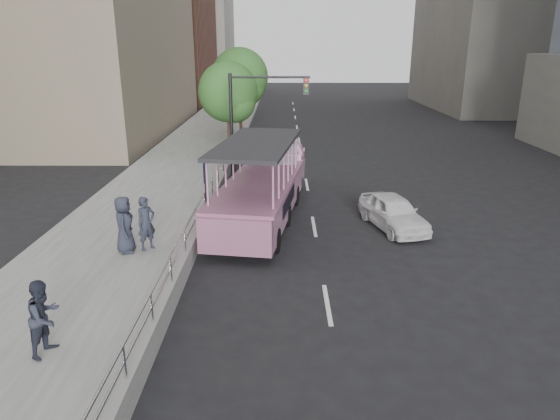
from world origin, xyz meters
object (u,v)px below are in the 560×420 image
object	(u,v)px
car	(393,212)
street_tree_far	(241,79)
pedestrian_near	(146,224)
pedestrian_mid	(44,317)
traffic_signal	(254,107)
street_tree_near	(230,94)
parking_sign	(206,189)
duck_boat	(264,186)
pedestrian_far	(124,225)

from	to	relation	value
car	street_tree_far	size ratio (longest dim) A/B	0.57
pedestrian_near	street_tree_far	distance (m)	21.16
pedestrian_mid	street_tree_far	bearing A→B (deg)	10.68
pedestrian_mid	traffic_signal	xyz separation A→B (m)	(3.49, 17.14, 2.36)
pedestrian_near	street_tree_near	size ratio (longest dim) A/B	0.31
parking_sign	street_tree_far	xyz separation A→B (m)	(-0.21, 18.93, 2.54)
traffic_signal	pedestrian_near	bearing A→B (deg)	-103.86
pedestrian_mid	pedestrian_near	bearing A→B (deg)	8.53
pedestrian_mid	street_tree_near	size ratio (longest dim) A/B	0.29
traffic_signal	street_tree_near	xyz separation A→B (m)	(-1.60, 3.43, 0.32)
pedestrian_near	street_tree_near	xyz separation A→B (m)	(1.23, 14.88, 2.64)
duck_boat	traffic_signal	distance (m)	7.55
pedestrian_far	street_tree_far	distance (m)	21.43
pedestrian_far	traffic_signal	distance (m)	12.39
car	traffic_signal	xyz separation A→B (m)	(-5.65, 8.62, 2.87)
duck_boat	street_tree_far	bearing A→B (deg)	97.45
duck_boat	parking_sign	world-z (taller)	duck_boat
traffic_signal	street_tree_far	bearing A→B (deg)	98.43
car	street_tree_far	world-z (taller)	street_tree_far
pedestrian_far	street_tree_near	xyz separation A→B (m)	(1.86, 15.10, 2.60)
pedestrian_near	pedestrian_far	distance (m)	0.67
pedestrian_mid	pedestrian_far	world-z (taller)	pedestrian_far
pedestrian_mid	parking_sign	world-z (taller)	parking_sign
street_tree_far	traffic_signal	bearing A→B (deg)	-81.57
pedestrian_mid	street_tree_near	bearing A→B (deg)	9.93
duck_boat	parking_sign	bearing A→B (deg)	-129.86
pedestrian_mid	pedestrian_far	distance (m)	5.46
pedestrian_near	traffic_signal	distance (m)	12.02
street_tree_far	duck_boat	bearing A→B (deg)	-82.55
traffic_signal	street_tree_near	world-z (taller)	street_tree_near
parking_sign	street_tree_far	world-z (taller)	street_tree_far
traffic_signal	street_tree_near	size ratio (longest dim) A/B	0.91
pedestrian_near	street_tree_far	bearing A→B (deg)	37.79
car	parking_sign	bearing A→B (deg)	171.77
parking_sign	street_tree_near	bearing A→B (deg)	91.83
pedestrian_mid	pedestrian_far	bearing A→B (deg)	14.82
duck_boat	parking_sign	distance (m)	3.10
car	pedestrian_mid	distance (m)	12.50
car	traffic_signal	world-z (taller)	traffic_signal
pedestrian_far	street_tree_far	bearing A→B (deg)	-13.91
pedestrian_mid	parking_sign	size ratio (longest dim) A/B	0.60
duck_boat	pedestrian_mid	bearing A→B (deg)	-113.12
pedestrian_mid	duck_boat	bearing A→B (deg)	-7.94
pedestrian_mid	street_tree_far	size ratio (longest dim) A/B	0.26
car	pedestrian_near	world-z (taller)	pedestrian_near
pedestrian_far	street_tree_far	xyz separation A→B (m)	(2.06, 21.10, 3.09)
parking_sign	pedestrian_near	bearing A→B (deg)	-130.01
street_tree_near	street_tree_far	bearing A→B (deg)	88.09
traffic_signal	pedestrian_mid	bearing A→B (deg)	-101.51
street_tree_near	traffic_signal	bearing A→B (deg)	-65.02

